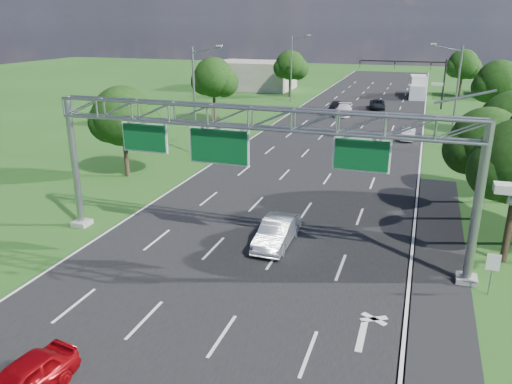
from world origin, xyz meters
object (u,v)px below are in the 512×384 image
at_px(regulatory_sign, 493,266).
at_px(box_truck, 418,87).
at_px(sign_gantry, 252,129).
at_px(traffic_signal, 419,72).
at_px(silver_sedan, 277,232).
at_px(red_coupe, 22,381).

distance_m(regulatory_sign, box_truck, 65.96).
xyz_separation_m(sign_gantry, traffic_signal, (7.15, 53.00, -1.72)).
distance_m(sign_gantry, silver_sedan, 6.31).
xyz_separation_m(regulatory_sign, red_coupe, (-15.64, -12.39, -0.82)).
distance_m(sign_gantry, traffic_signal, 53.51).
xyz_separation_m(regulatory_sign, silver_sedan, (-10.96, 2.16, -0.73)).
bearing_deg(box_truck, silver_sedan, -99.94).
height_order(silver_sedan, box_truck, box_truck).
relative_size(regulatory_sign, silver_sedan, 0.44).
height_order(regulatory_sign, traffic_signal, traffic_signal).
relative_size(sign_gantry, traffic_signal, 1.92).
relative_size(sign_gantry, silver_sedan, 4.96).
relative_size(red_coupe, silver_sedan, 0.85).
bearing_deg(silver_sedan, sign_gantry, -133.75).
bearing_deg(traffic_signal, sign_gantry, -97.68).
distance_m(silver_sedan, box_truck, 63.89).
bearing_deg(regulatory_sign, sign_gantry, 175.17).
height_order(traffic_signal, red_coupe, traffic_signal).
bearing_deg(traffic_signal, red_coupe, -99.17).
bearing_deg(red_coupe, box_truck, 90.19).
bearing_deg(red_coupe, regulatory_sign, 46.30).
xyz_separation_m(traffic_signal, silver_sedan, (-6.04, -51.86, -4.39)).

